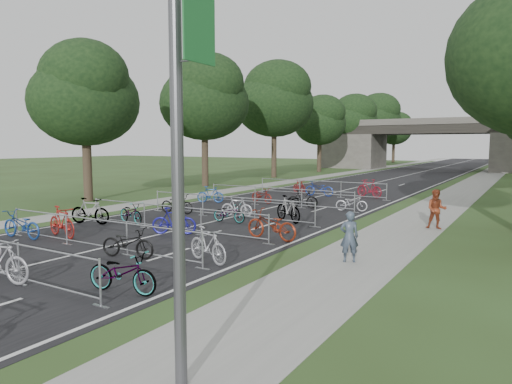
# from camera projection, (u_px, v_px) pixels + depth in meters

# --- Properties ---
(road) EXTENTS (11.00, 140.00, 0.01)m
(road) POSITION_uv_depth(u_px,v_px,m) (405.00, 176.00, 51.75)
(road) COLOR black
(road) RESTS_ON ground
(sidewalk_right) EXTENTS (3.00, 140.00, 0.01)m
(sidewalk_right) POSITION_uv_depth(u_px,v_px,m) (483.00, 178.00, 47.58)
(sidewalk_right) COLOR gray
(sidewalk_right) RESTS_ON ground
(sidewalk_left) EXTENTS (2.00, 140.00, 0.01)m
(sidewalk_left) POSITION_uv_depth(u_px,v_px,m) (343.00, 174.00, 55.66)
(sidewalk_left) COLOR gray
(sidewalk_left) RESTS_ON ground
(lane_markings) EXTENTS (0.12, 140.00, 0.00)m
(lane_markings) POSITION_uv_depth(u_px,v_px,m) (405.00, 176.00, 51.75)
(lane_markings) COLOR silver
(lane_markings) RESTS_ON ground
(overpass_bridge) EXTENTS (31.00, 8.00, 7.05)m
(overpass_bridge) POSITION_uv_depth(u_px,v_px,m) (432.00, 144.00, 64.09)
(overpass_bridge) COLOR #4B4843
(overpass_bridge) RESTS_ON ground
(lamppost) EXTENTS (0.61, 0.65, 8.21)m
(lamppost) POSITION_uv_depth(u_px,v_px,m) (178.00, 93.00, 6.30)
(lamppost) COLOR #4C4C51
(lamppost) RESTS_ON ground
(tree_left_0) EXTENTS (6.72, 6.72, 10.25)m
(tree_left_0) POSITION_uv_depth(u_px,v_px,m) (85.00, 97.00, 28.14)
(tree_left_0) COLOR #33261C
(tree_left_0) RESTS_ON ground
(tree_left_1) EXTENTS (7.56, 7.56, 11.53)m
(tree_left_1) POSITION_uv_depth(u_px,v_px,m) (205.00, 100.00, 38.22)
(tree_left_1) COLOR #33261C
(tree_left_1) RESTS_ON ground
(tree_left_2) EXTENTS (8.40, 8.40, 12.81)m
(tree_left_2) POSITION_uv_depth(u_px,v_px,m) (275.00, 101.00, 48.30)
(tree_left_2) COLOR #33261C
(tree_left_2) RESTS_ON ground
(tree_left_3) EXTENTS (6.72, 6.72, 10.25)m
(tree_left_3) POSITION_uv_depth(u_px,v_px,m) (320.00, 121.00, 58.64)
(tree_left_3) COLOR #33261C
(tree_left_3) RESTS_ON ground
(tree_left_4) EXTENTS (7.56, 7.56, 11.53)m
(tree_left_4) POSITION_uv_depth(u_px,v_px,m) (352.00, 119.00, 68.72)
(tree_left_4) COLOR #33261C
(tree_left_4) RESTS_ON ground
(tree_left_5) EXTENTS (8.40, 8.40, 12.81)m
(tree_left_5) POSITION_uv_depth(u_px,v_px,m) (376.00, 118.00, 78.80)
(tree_left_5) COLOR #33261C
(tree_left_5) RESTS_ON ground
(tree_left_6) EXTENTS (6.72, 6.72, 10.25)m
(tree_left_6) POSITION_uv_depth(u_px,v_px,m) (395.00, 129.00, 89.14)
(tree_left_6) COLOR #33261C
(tree_left_6) RESTS_ON ground
(barrier_row_2) EXTENTS (9.70, 0.08, 1.10)m
(barrier_row_2) POSITION_uv_depth(u_px,v_px,m) (95.00, 234.00, 15.43)
(barrier_row_2) COLOR #AAADB3
(barrier_row_2) RESTS_ON ground
(barrier_row_3) EXTENTS (9.70, 0.08, 1.10)m
(barrier_row_3) POSITION_uv_depth(u_px,v_px,m) (172.00, 219.00, 18.65)
(barrier_row_3) COLOR #AAADB3
(barrier_row_3) RESTS_ON ground
(barrier_row_4) EXTENTS (9.70, 0.08, 1.10)m
(barrier_row_4) POSITION_uv_depth(u_px,v_px,m) (228.00, 207.00, 22.04)
(barrier_row_4) COLOR #AAADB3
(barrier_row_4) RESTS_ON ground
(barrier_row_5) EXTENTS (9.70, 0.08, 1.10)m
(barrier_row_5) POSITION_uv_depth(u_px,v_px,m) (278.00, 197.00, 26.28)
(barrier_row_5) COLOR #AAADB3
(barrier_row_5) RESTS_ON ground
(barrier_row_6) EXTENTS (9.70, 0.08, 1.10)m
(barrier_row_6) POSITION_uv_depth(u_px,v_px,m) (320.00, 188.00, 31.36)
(barrier_row_6) COLOR #AAADB3
(barrier_row_6) RESTS_ON ground
(bike_7) EXTENTS (2.01, 0.98, 1.01)m
(bike_7) POSITION_uv_depth(u_px,v_px,m) (122.00, 273.00, 10.91)
(bike_7) COLOR #AAADB3
(bike_7) RESTS_ON ground
(bike_8) EXTENTS (2.08, 0.85, 1.07)m
(bike_8) POSITION_uv_depth(u_px,v_px,m) (21.00, 225.00, 17.26)
(bike_8) COLOR navy
(bike_8) RESTS_ON ground
(bike_9) EXTENTS (2.07, 0.92, 1.20)m
(bike_9) POSITION_uv_depth(u_px,v_px,m) (62.00, 222.00, 17.45)
(bike_9) COLOR maroon
(bike_9) RESTS_ON ground
(bike_10) EXTENTS (1.93, 1.06, 0.96)m
(bike_10) POSITION_uv_depth(u_px,v_px,m) (128.00, 243.00, 14.31)
(bike_10) COLOR black
(bike_10) RESTS_ON ground
(bike_11) EXTENTS (1.87, 1.00, 1.08)m
(bike_11) POSITION_uv_depth(u_px,v_px,m) (208.00, 245.00, 13.73)
(bike_11) COLOR #A7A8AF
(bike_11) RESTS_ON ground
(bike_12) EXTENTS (2.04, 1.06, 1.18)m
(bike_12) POSITION_uv_depth(u_px,v_px,m) (90.00, 211.00, 20.39)
(bike_12) COLOR #AAADB3
(bike_12) RESTS_ON ground
(bike_13) EXTENTS (1.97, 1.10, 0.98)m
(bike_13) POSITION_uv_depth(u_px,v_px,m) (131.00, 213.00, 20.50)
(bike_13) COLOR #AAADB3
(bike_13) RESTS_ON ground
(bike_14) EXTENTS (1.83, 1.24, 1.08)m
(bike_14) POSITION_uv_depth(u_px,v_px,m) (174.00, 221.00, 18.04)
(bike_14) COLOR navy
(bike_14) RESTS_ON ground
(bike_15) EXTENTS (2.22, 0.94, 1.14)m
(bike_15) POSITION_uv_depth(u_px,v_px,m) (271.00, 225.00, 17.00)
(bike_15) COLOR maroon
(bike_15) RESTS_ON ground
(bike_16) EXTENTS (1.98, 0.89, 1.01)m
(bike_16) POSITION_uv_depth(u_px,v_px,m) (177.00, 204.00, 23.49)
(bike_16) COLOR black
(bike_16) RESTS_ON ground
(bike_17) EXTENTS (1.71, 0.76, 0.99)m
(bike_17) POSITION_uv_depth(u_px,v_px,m) (237.00, 207.00, 22.45)
(bike_17) COLOR silver
(bike_17) RESTS_ON ground
(bike_18) EXTENTS (1.69, 0.66, 0.87)m
(bike_18) POSITION_uv_depth(u_px,v_px,m) (229.00, 213.00, 20.82)
(bike_18) COLOR #AAADB3
(bike_18) RESTS_ON ground
(bike_19) EXTENTS (2.02, 1.53, 1.21)m
(bike_19) POSITION_uv_depth(u_px,v_px,m) (288.00, 209.00, 20.92)
(bike_19) COLOR #AAADB3
(bike_19) RESTS_ON ground
(bike_20) EXTENTS (1.73, 1.05, 1.01)m
(bike_20) POSITION_uv_depth(u_px,v_px,m) (210.00, 195.00, 27.90)
(bike_20) COLOR navy
(bike_20) RESTS_ON ground
(bike_21) EXTENTS (1.86, 1.11, 0.92)m
(bike_21) POSITION_uv_depth(u_px,v_px,m) (262.00, 195.00, 27.76)
(bike_21) COLOR maroon
(bike_21) RESTS_ON ground
(bike_22) EXTENTS (1.78, 0.93, 1.03)m
(bike_22) POSITION_uv_depth(u_px,v_px,m) (303.00, 199.00, 25.53)
(bike_22) COLOR black
(bike_22) RESTS_ON ground
(bike_23) EXTENTS (1.77, 0.97, 0.88)m
(bike_23) POSITION_uv_depth(u_px,v_px,m) (352.00, 203.00, 24.37)
(bike_23) COLOR #AEAFB6
(bike_23) RESTS_ON ground
(bike_25) EXTENTS (1.63, 1.26, 0.98)m
(bike_25) POSITION_uv_depth(u_px,v_px,m) (299.00, 187.00, 33.23)
(bike_25) COLOR maroon
(bike_25) RESTS_ON ground
(bike_26) EXTENTS (2.06, 0.82, 1.06)m
(bike_26) POSITION_uv_depth(u_px,v_px,m) (319.00, 189.00, 31.39)
(bike_26) COLOR navy
(bike_26) RESTS_ON ground
(bike_27) EXTENTS (2.13, 1.31, 1.24)m
(bike_27) POSITION_uv_depth(u_px,v_px,m) (369.00, 188.00, 30.54)
(bike_27) COLOR maroon
(bike_27) RESTS_ON ground
(pedestrian_a) EXTENTS (0.68, 0.61, 1.56)m
(pedestrian_a) POSITION_uv_depth(u_px,v_px,m) (349.00, 237.00, 13.79)
(pedestrian_a) COLOR #364252
(pedestrian_a) RESTS_ON ground
(pedestrian_b) EXTENTS (0.91, 0.76, 1.68)m
(pedestrian_b) POSITION_uv_depth(u_px,v_px,m) (436.00, 210.00, 19.15)
(pedestrian_b) COLOR maroon
(pedestrian_b) RESTS_ON ground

